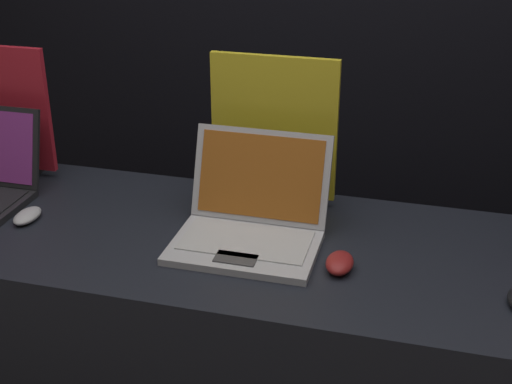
{
  "coord_description": "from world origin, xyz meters",
  "views": [
    {
      "loc": [
        0.44,
        -1.3,
        1.87
      ],
      "look_at": [
        0.0,
        0.35,
        1.06
      ],
      "focal_mm": 50.0,
      "sensor_mm": 36.0,
      "label": 1
    }
  ],
  "objects_px": {
    "mouse_front": "(27,216)",
    "laptop_middle": "(251,219)",
    "promo_stand_front": "(8,114)",
    "mouse_middle": "(340,263)",
    "promo_stand_middle": "(274,134)"
  },
  "relations": [
    {
      "from": "mouse_front",
      "to": "promo_stand_front",
      "type": "distance_m",
      "value": 0.42
    },
    {
      "from": "mouse_front",
      "to": "laptop_middle",
      "type": "relative_size",
      "value": 0.28
    },
    {
      "from": "mouse_middle",
      "to": "promo_stand_front",
      "type": "bearing_deg",
      "value": 163.62
    },
    {
      "from": "laptop_middle",
      "to": "promo_stand_middle",
      "type": "height_order",
      "value": "promo_stand_middle"
    },
    {
      "from": "promo_stand_middle",
      "to": "laptop_middle",
      "type": "bearing_deg",
      "value": -90.0
    },
    {
      "from": "laptop_middle",
      "to": "promo_stand_front",
      "type": "bearing_deg",
      "value": 164.87
    },
    {
      "from": "mouse_front",
      "to": "laptop_middle",
      "type": "bearing_deg",
      "value": 5.38
    },
    {
      "from": "mouse_front",
      "to": "laptop_middle",
      "type": "xyz_separation_m",
      "value": [
        0.65,
        0.06,
        0.05
      ]
    },
    {
      "from": "promo_stand_front",
      "to": "mouse_middle",
      "type": "xyz_separation_m",
      "value": [
        1.14,
        -0.33,
        -0.18
      ]
    },
    {
      "from": "promo_stand_front",
      "to": "promo_stand_middle",
      "type": "height_order",
      "value": "promo_stand_middle"
    },
    {
      "from": "mouse_middle",
      "to": "promo_stand_middle",
      "type": "distance_m",
      "value": 0.48
    },
    {
      "from": "mouse_front",
      "to": "mouse_middle",
      "type": "relative_size",
      "value": 0.99
    },
    {
      "from": "laptop_middle",
      "to": "mouse_middle",
      "type": "xyz_separation_m",
      "value": [
        0.26,
        -0.1,
        -0.04
      ]
    },
    {
      "from": "promo_stand_front",
      "to": "mouse_middle",
      "type": "height_order",
      "value": "promo_stand_front"
    },
    {
      "from": "laptop_middle",
      "to": "mouse_middle",
      "type": "relative_size",
      "value": 3.49
    }
  ]
}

